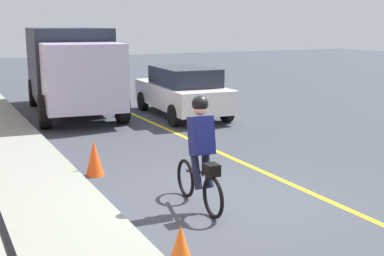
{
  "coord_description": "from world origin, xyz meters",
  "views": [
    {
      "loc": [
        -6.79,
        4.07,
        2.9
      ],
      "look_at": [
        1.38,
        -0.11,
        1.0
      ],
      "focal_mm": 46.91,
      "sensor_mm": 36.0,
      "label": 1
    }
  ],
  "objects_px": {
    "patrol_sedan": "(183,91)",
    "traffic_cone_near": "(181,249)",
    "cyclist_lead": "(201,153)",
    "traffic_cone_far": "(94,158)",
    "box_truck_background": "(71,66)"
  },
  "relations": [
    {
      "from": "patrol_sedan",
      "to": "traffic_cone_near",
      "type": "height_order",
      "value": "patrol_sedan"
    },
    {
      "from": "traffic_cone_far",
      "to": "cyclist_lead",
      "type": "bearing_deg",
      "value": -158.25
    },
    {
      "from": "box_truck_background",
      "to": "traffic_cone_near",
      "type": "xyz_separation_m",
      "value": [
        -11.69,
        1.61,
        -1.26
      ]
    },
    {
      "from": "cyclist_lead",
      "to": "traffic_cone_far",
      "type": "distance_m",
      "value": 2.77
    },
    {
      "from": "box_truck_background",
      "to": "traffic_cone_far",
      "type": "distance_m",
      "value": 7.65
    },
    {
      "from": "traffic_cone_near",
      "to": "patrol_sedan",
      "type": "bearing_deg",
      "value": -26.22
    },
    {
      "from": "cyclist_lead",
      "to": "traffic_cone_near",
      "type": "xyz_separation_m",
      "value": [
        -1.75,
        1.2,
        -0.62
      ]
    },
    {
      "from": "patrol_sedan",
      "to": "traffic_cone_far",
      "type": "height_order",
      "value": "patrol_sedan"
    },
    {
      "from": "traffic_cone_near",
      "to": "traffic_cone_far",
      "type": "distance_m",
      "value": 4.28
    },
    {
      "from": "cyclist_lead",
      "to": "traffic_cone_near",
      "type": "bearing_deg",
      "value": 148.61
    },
    {
      "from": "cyclist_lead",
      "to": "traffic_cone_near",
      "type": "relative_size",
      "value": 3.1
    },
    {
      "from": "cyclist_lead",
      "to": "patrol_sedan",
      "type": "relative_size",
      "value": 0.4
    },
    {
      "from": "cyclist_lead",
      "to": "patrol_sedan",
      "type": "distance_m",
      "value": 8.28
    },
    {
      "from": "cyclist_lead",
      "to": "traffic_cone_near",
      "type": "distance_m",
      "value": 2.22
    },
    {
      "from": "patrol_sedan",
      "to": "traffic_cone_near",
      "type": "relative_size",
      "value": 7.66
    }
  ]
}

